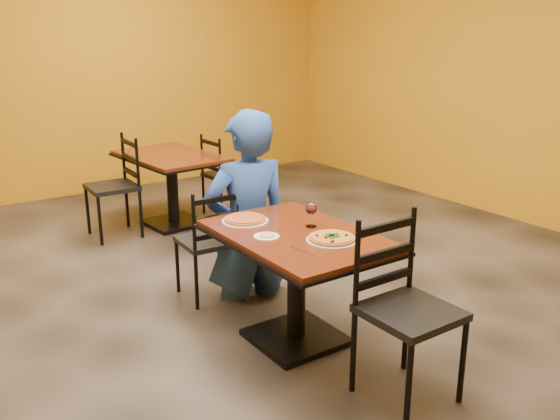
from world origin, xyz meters
TOP-DOWN VIEW (x-y plane):
  - floor at (0.00, 0.00)m, footprint 7.00×8.00m
  - wall_back at (0.00, 4.00)m, footprint 7.00×0.01m
  - wall_right at (3.50, 0.00)m, footprint 0.01×8.00m
  - table_main at (0.00, -0.50)m, footprint 0.83×1.23m
  - table_second at (0.38, 2.22)m, footprint 0.91×1.27m
  - chair_main_near at (0.13, -1.36)m, footprint 0.46×0.46m
  - chair_main_far at (-0.14, 0.45)m, footprint 0.42×0.42m
  - chair_second_left at (-0.25, 2.22)m, footprint 0.46×0.46m
  - chair_second_right at (1.02, 2.22)m, footprint 0.43×0.43m
  - diner at (0.13, 0.31)m, footprint 0.74×0.54m
  - plate_main at (0.09, -0.74)m, footprint 0.31×0.31m
  - pizza_main at (0.09, -0.74)m, footprint 0.28×0.28m
  - plate_far at (-0.15, -0.12)m, footprint 0.31×0.31m
  - pizza_far at (-0.15, -0.12)m, footprint 0.28×0.28m
  - side_plate at (-0.20, -0.46)m, footprint 0.16×0.16m
  - dip at (-0.20, -0.46)m, footprint 0.09×0.09m
  - wine_glass at (0.15, -0.45)m, footprint 0.08×0.08m
  - fork at (-0.17, -0.78)m, footprint 0.04×0.19m
  - knife at (0.31, -0.75)m, footprint 0.14×0.18m

SIDE VIEW (x-z plane):
  - floor at x=0.00m, z-range -0.01..0.01m
  - chair_main_far at x=-0.14m, z-range 0.00..0.88m
  - chair_second_right at x=1.02m, z-range 0.00..0.89m
  - chair_second_left at x=-0.25m, z-range 0.00..0.99m
  - chair_main_near at x=0.13m, z-range 0.00..1.02m
  - table_second at x=0.38m, z-range 0.18..0.93m
  - table_main at x=0.00m, z-range 0.18..0.93m
  - diner at x=0.13m, z-range 0.00..1.43m
  - fork at x=-0.17m, z-range 0.75..0.75m
  - knife at x=0.31m, z-range 0.75..0.75m
  - plate_main at x=0.09m, z-range 0.75..0.76m
  - plate_far at x=-0.15m, z-range 0.75..0.76m
  - side_plate at x=-0.20m, z-range 0.75..0.76m
  - dip at x=-0.20m, z-range 0.76..0.77m
  - pizza_main at x=0.09m, z-range 0.76..0.78m
  - pizza_far at x=-0.15m, z-range 0.76..0.78m
  - wine_glass at x=0.15m, z-range 0.75..0.93m
  - wall_back at x=0.00m, z-range 0.00..3.00m
  - wall_right at x=3.50m, z-range 0.00..3.00m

